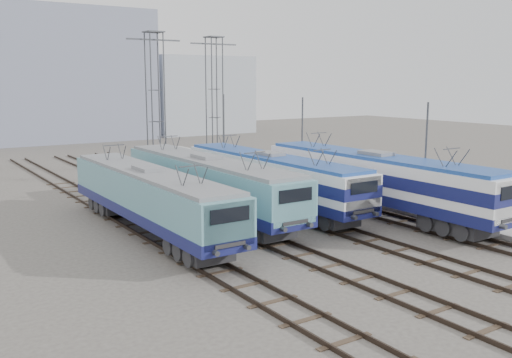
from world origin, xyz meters
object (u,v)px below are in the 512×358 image
(locomotive_far_left, at_px, (150,196))
(locomotive_center_left, at_px, (209,182))
(catenary_tower_west, at_px, (156,101))
(mast_front, at_px, (425,161))
(locomotive_far_right, at_px, (377,178))
(mast_mid, at_px, (302,143))
(catenary_tower_east, at_px, (215,99))
(locomotive_center_right, at_px, (272,176))
(mast_rear, at_px, (224,131))

(locomotive_far_left, relative_size, locomotive_center_left, 0.97)
(locomotive_far_left, relative_size, catenary_tower_west, 1.43)
(mast_front, bearing_deg, locomotive_far_right, 131.79)
(mast_mid, bearing_deg, locomotive_far_right, -100.55)
(catenary_tower_east, height_order, mast_front, catenary_tower_east)
(locomotive_center_right, distance_m, mast_mid, 8.18)
(mast_mid, bearing_deg, catenary_tower_west, 137.07)
(locomotive_far_left, relative_size, mast_mid, 2.45)
(locomotive_far_left, xyz_separation_m, catenary_tower_east, (13.25, 16.52, 4.50))
(locomotive_center_right, height_order, mast_mid, mast_mid)
(locomotive_center_right, relative_size, locomotive_far_right, 0.93)
(locomotive_center_left, relative_size, locomotive_far_right, 0.96)
(locomotive_center_right, distance_m, locomotive_far_right, 6.68)
(catenary_tower_west, bearing_deg, mast_front, -66.73)
(locomotive_center_right, bearing_deg, locomotive_center_left, 177.40)
(mast_mid, distance_m, mast_rear, 12.00)
(locomotive_far_right, xyz_separation_m, catenary_tower_east, (-0.25, 19.93, 4.30))
(locomotive_far_right, bearing_deg, catenary_tower_west, 110.63)
(locomotive_far_right, height_order, mast_front, mast_front)
(locomotive_far_left, distance_m, catenary_tower_west, 16.63)
(locomotive_center_left, distance_m, mast_rear, 20.03)
(mast_rear, bearing_deg, locomotive_center_right, -110.49)
(catenary_tower_west, distance_m, mast_mid, 12.16)
(locomotive_center_left, distance_m, catenary_tower_east, 17.75)
(locomotive_far_right, height_order, mast_rear, mast_rear)
(locomotive_center_left, bearing_deg, locomotive_far_right, -29.73)
(locomotive_center_left, bearing_deg, mast_mid, 23.82)
(locomotive_center_right, xyz_separation_m, mast_front, (6.35, -7.00, 1.29))
(locomotive_far_left, distance_m, locomotive_center_left, 4.82)
(locomotive_center_left, height_order, catenary_tower_east, catenary_tower_east)
(mast_mid, xyz_separation_m, mast_rear, (0.00, 12.00, 0.00))
(locomotive_center_right, xyz_separation_m, catenary_tower_east, (4.25, 15.00, 4.44))
(mast_mid, bearing_deg, mast_rear, 90.00)
(catenary_tower_west, xyz_separation_m, mast_rear, (8.60, 4.00, -3.14))
(locomotive_center_left, bearing_deg, locomotive_far_left, -158.97)
(catenary_tower_west, distance_m, mast_front, 22.00)
(locomotive_center_right, xyz_separation_m, mast_mid, (6.35, 5.00, 1.29))
(locomotive_center_right, distance_m, mast_front, 9.54)
(catenary_tower_east, distance_m, mast_mid, 10.69)
(catenary_tower_east, bearing_deg, mast_rear, 43.60)
(locomotive_center_left, xyz_separation_m, catenary_tower_east, (8.75, 14.79, 4.43))
(locomotive_center_left, xyz_separation_m, mast_rear, (10.85, 16.79, 1.29))
(locomotive_far_left, bearing_deg, catenary_tower_west, 65.07)
(catenary_tower_east, xyz_separation_m, mast_mid, (2.10, -10.00, -3.14))
(catenary_tower_west, height_order, mast_mid, catenary_tower_west)
(catenary_tower_west, relative_size, mast_rear, 1.71)
(locomotive_center_left, distance_m, locomotive_center_right, 4.50)
(locomotive_far_right, distance_m, catenary_tower_east, 20.39)
(catenary_tower_east, bearing_deg, locomotive_center_left, -120.61)
(locomotive_center_left, height_order, mast_rear, mast_rear)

